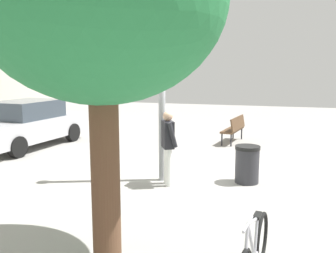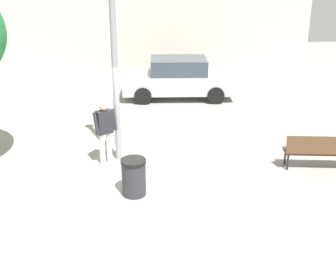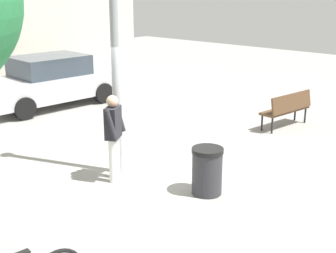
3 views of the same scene
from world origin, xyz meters
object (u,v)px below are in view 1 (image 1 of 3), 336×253
lamppost (162,57)px  parked_car_silver (27,124)px  trash_bin (247,164)px  person_by_lamppost (168,143)px  park_bench (235,127)px

lamppost → parked_car_silver: (2.24, 5.43, -2.07)m
lamppost → trash_bin: 3.10m
lamppost → person_by_lamppost: size_ratio=3.08×
lamppost → trash_bin: bearing=-79.1°
person_by_lamppost → parked_car_silver: person_by_lamppost is taller
parked_car_silver → park_bench: bearing=-67.2°
trash_bin → parked_car_silver: bearing=75.7°
person_by_lamppost → park_bench: (5.30, -0.84, -0.42)m
person_by_lamppost → trash_bin: 1.89m
person_by_lamppost → parked_car_silver: size_ratio=0.39×
park_bench → parked_car_silver: 7.07m
park_bench → parked_car_silver: (-2.74, 6.51, 0.23)m
person_by_lamppost → park_bench: 5.38m
parked_car_silver → trash_bin: bearing=-104.3°
person_by_lamppost → trash_bin: size_ratio=1.95×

